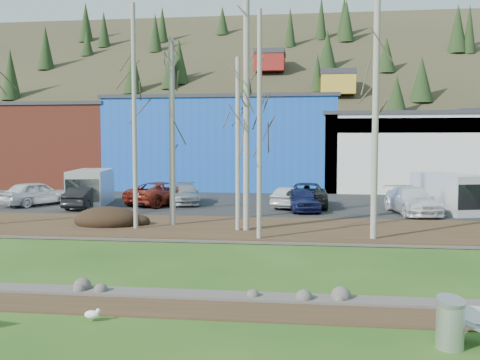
# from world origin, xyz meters

# --- Properties ---
(ground) EXTENTS (200.00, 200.00, 0.00)m
(ground) POSITION_xyz_m (0.00, 0.00, 0.00)
(ground) COLOR #204813
(ground) RESTS_ON ground
(dirt_strip) EXTENTS (80.00, 1.80, 0.03)m
(dirt_strip) POSITION_xyz_m (0.00, 2.10, 0.01)
(dirt_strip) COLOR #382616
(dirt_strip) RESTS_ON ground
(near_bank_rocks) EXTENTS (80.00, 0.80, 0.50)m
(near_bank_rocks) POSITION_xyz_m (0.00, 3.10, 0.00)
(near_bank_rocks) COLOR #47423D
(near_bank_rocks) RESTS_ON ground
(river) EXTENTS (80.00, 8.00, 0.90)m
(river) POSITION_xyz_m (0.00, 7.20, 0.00)
(river) COLOR black
(river) RESTS_ON ground
(far_bank_rocks) EXTENTS (80.00, 0.80, 0.46)m
(far_bank_rocks) POSITION_xyz_m (0.00, 11.30, 0.00)
(far_bank_rocks) COLOR #47423D
(far_bank_rocks) RESTS_ON ground
(far_bank) EXTENTS (80.00, 7.00, 0.15)m
(far_bank) POSITION_xyz_m (0.00, 14.50, 0.07)
(far_bank) COLOR #382616
(far_bank) RESTS_ON ground
(parking_lot) EXTENTS (80.00, 14.00, 0.14)m
(parking_lot) POSITION_xyz_m (0.00, 25.00, 0.07)
(parking_lot) COLOR black
(parking_lot) RESTS_ON ground
(building_brick) EXTENTS (16.32, 12.24, 7.80)m
(building_brick) POSITION_xyz_m (-24.00, 39.00, 3.91)
(building_brick) COLOR #963B2A
(building_brick) RESTS_ON ground
(building_blue) EXTENTS (20.40, 12.24, 8.30)m
(building_blue) POSITION_xyz_m (-6.00, 39.00, 4.16)
(building_blue) COLOR blue
(building_blue) RESTS_ON ground
(building_white) EXTENTS (18.36, 12.24, 6.80)m
(building_white) POSITION_xyz_m (12.00, 38.98, 3.41)
(building_white) COLOR silver
(building_white) RESTS_ON ground
(hillside) EXTENTS (160.00, 72.00, 35.00)m
(hillside) POSITION_xyz_m (0.00, 84.00, 17.50)
(hillside) COLOR #2F281D
(hillside) RESTS_ON ground
(litter_bin) EXTENTS (0.73, 0.73, 0.97)m
(litter_bin) POSITION_xyz_m (4.55, 0.16, 0.48)
(litter_bin) COLOR silver
(litter_bin) RESTS_ON ground
(seagull) EXTENTS (0.43, 0.20, 0.31)m
(seagull) POSITION_xyz_m (-3.41, 0.82, 0.17)
(seagull) COLOR gold
(seagull) RESTS_ON ground
(dirt_mound) EXTENTS (3.36, 2.37, 0.66)m
(dirt_mound) POSITION_xyz_m (-8.25, 14.30, 0.48)
(dirt_mound) COLOR black
(dirt_mound) RESTS_ON far_bank
(birch_1) EXTENTS (0.21, 0.21, 10.56)m
(birch_1) POSITION_xyz_m (-6.50, 13.44, 5.43)
(birch_1) COLOR #B7B0A7
(birch_1) RESTS_ON far_bank
(birch_2) EXTENTS (0.29, 0.29, 9.14)m
(birch_2) POSITION_xyz_m (-5.04, 14.77, 4.72)
(birch_2) COLOR #B7B0A7
(birch_2) RESTS_ON far_bank
(birch_3) EXTENTS (0.29, 0.29, 10.59)m
(birch_3) POSITION_xyz_m (-1.20, 13.55, 5.45)
(birch_3) COLOR #B7B0A7
(birch_3) RESTS_ON far_bank
(birch_4) EXTENTS (0.22, 0.22, 7.99)m
(birch_4) POSITION_xyz_m (-1.60, 13.55, 4.15)
(birch_4) COLOR #B7B0A7
(birch_4) RESTS_ON far_bank
(birch_5) EXTENTS (0.20, 0.20, 9.62)m
(birch_5) POSITION_xyz_m (-0.42, 11.51, 4.96)
(birch_5) COLOR #B7B0A7
(birch_5) RESTS_ON far_bank
(birch_6) EXTENTS (0.27, 0.27, 11.30)m
(birch_6) POSITION_xyz_m (4.42, 12.05, 5.80)
(birch_6) COLOR #B7B0A7
(birch_6) RESTS_ON far_bank
(car_0) EXTENTS (3.77, 5.00, 1.59)m
(car_0) POSITION_xyz_m (-15.98, 21.72, 0.93)
(car_0) COLOR white
(car_0) RESTS_ON parking_lot
(car_1) EXTENTS (1.50, 4.06, 1.33)m
(car_1) POSITION_xyz_m (-12.16, 20.64, 0.80)
(car_1) COLOR black
(car_1) RESTS_ON parking_lot
(car_2) EXTENTS (4.57, 6.00, 1.51)m
(car_2) POSITION_xyz_m (-7.83, 23.06, 0.90)
(car_2) COLOR maroon
(car_2) RESTS_ON parking_lot
(car_3) EXTENTS (2.99, 4.93, 1.34)m
(car_3) POSITION_xyz_m (-6.52, 23.76, 0.81)
(car_3) COLOR #9B9EA3
(car_3) RESTS_ON parking_lot
(car_4) EXTENTS (2.55, 4.39, 1.41)m
(car_4) POSITION_xyz_m (1.27, 20.96, 0.84)
(car_4) COLOR navy
(car_4) RESTS_ON parking_lot
(car_5) EXTENTS (2.59, 4.12, 1.28)m
(car_5) POSITION_xyz_m (0.65, 22.51, 0.78)
(car_5) COLOR #B7B8BA
(car_5) RESTS_ON parking_lot
(car_6) EXTENTS (2.56, 5.54, 1.54)m
(car_6) POSITION_xyz_m (1.58, 23.27, 0.91)
(car_6) COLOR #232325
(car_6) RESTS_ON parking_lot
(car_7) EXTENTS (2.91, 5.50, 1.52)m
(car_7) POSITION_xyz_m (7.59, 20.50, 0.90)
(car_7) COLOR white
(car_7) RESTS_ON parking_lot
(van_white) EXTENTS (3.63, 5.58, 2.26)m
(van_white) POSITION_xyz_m (9.94, 21.44, 1.27)
(van_white) COLOR silver
(van_white) RESTS_ON parking_lot
(van_grey) EXTENTS (3.17, 5.55, 2.29)m
(van_grey) POSITION_xyz_m (-12.55, 22.44, 1.28)
(van_grey) COLOR #B9BBBE
(van_grey) RESTS_ON parking_lot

